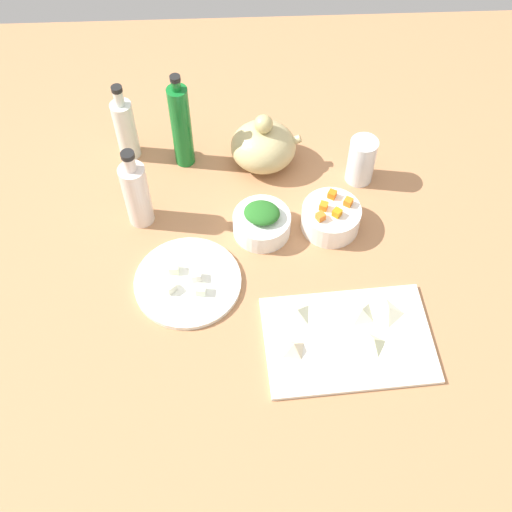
% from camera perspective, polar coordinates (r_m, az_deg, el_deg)
% --- Properties ---
extents(tabletop, '(1.90, 1.90, 0.03)m').
position_cam_1_polar(tabletop, '(1.48, 0.00, -1.44)').
color(tabletop, '#AD764D').
rests_on(tabletop, ground).
extents(cutting_board, '(0.37, 0.26, 0.01)m').
position_cam_1_polar(cutting_board, '(1.39, 8.14, -7.33)').
color(cutting_board, white).
rests_on(cutting_board, tabletop).
extents(plate_tofu, '(0.24, 0.24, 0.01)m').
position_cam_1_polar(plate_tofu, '(1.45, -6.06, -2.30)').
color(plate_tofu, white).
rests_on(plate_tofu, tabletop).
extents(bowl_greens, '(0.14, 0.14, 0.05)m').
position_cam_1_polar(bowl_greens, '(1.51, 0.51, 2.86)').
color(bowl_greens, white).
rests_on(bowl_greens, tabletop).
extents(bowl_carrots, '(0.14, 0.14, 0.06)m').
position_cam_1_polar(bowl_carrots, '(1.53, 6.63, 3.38)').
color(bowl_carrots, white).
rests_on(bowl_carrots, tabletop).
extents(teapot, '(0.18, 0.16, 0.16)m').
position_cam_1_polar(teapot, '(1.63, 0.67, 9.72)').
color(teapot, tan).
rests_on(teapot, tabletop).
extents(bottle_0, '(0.05, 0.05, 0.27)m').
position_cam_1_polar(bottle_0, '(1.61, -6.64, 11.39)').
color(bottle_0, '#146F29').
rests_on(bottle_0, tabletop).
extents(bottle_1, '(0.06, 0.06, 0.22)m').
position_cam_1_polar(bottle_1, '(1.51, -10.54, 5.49)').
color(bottle_1, silver).
rests_on(bottle_1, tabletop).
extents(bottle_2, '(0.05, 0.05, 0.22)m').
position_cam_1_polar(bottle_2, '(1.67, -11.48, 11.05)').
color(bottle_2, silver).
rests_on(bottle_2, tabletop).
extents(drinking_glass_0, '(0.07, 0.07, 0.13)m').
position_cam_1_polar(drinking_glass_0, '(1.62, 9.31, 8.34)').
color(drinking_glass_0, white).
rests_on(drinking_glass_0, tabletop).
extents(carrot_cube_0, '(0.02, 0.02, 0.02)m').
position_cam_1_polar(carrot_cube_0, '(1.50, 6.01, 4.41)').
color(carrot_cube_0, orange).
rests_on(carrot_cube_0, bowl_carrots).
extents(carrot_cube_1, '(0.02, 0.02, 0.02)m').
position_cam_1_polar(carrot_cube_1, '(1.51, 8.17, 4.76)').
color(carrot_cube_1, orange).
rests_on(carrot_cube_1, bowl_carrots).
extents(carrot_cube_2, '(0.02, 0.02, 0.02)m').
position_cam_1_polar(carrot_cube_2, '(1.52, 6.75, 5.44)').
color(carrot_cube_2, orange).
rests_on(carrot_cube_2, bowl_carrots).
extents(carrot_cube_3, '(0.02, 0.02, 0.02)m').
position_cam_1_polar(carrot_cube_3, '(1.48, 5.74, 3.50)').
color(carrot_cube_3, orange).
rests_on(carrot_cube_3, bowl_carrots).
extents(carrot_cube_4, '(0.03, 0.03, 0.02)m').
position_cam_1_polar(carrot_cube_4, '(1.49, 7.19, 3.81)').
color(carrot_cube_4, orange).
rests_on(carrot_cube_4, bowl_carrots).
extents(chopped_greens_mound, '(0.10, 0.09, 0.03)m').
position_cam_1_polar(chopped_greens_mound, '(1.48, 0.53, 3.85)').
color(chopped_greens_mound, '#256722').
rests_on(chopped_greens_mound, bowl_greens).
extents(tofu_cube_0, '(0.02, 0.02, 0.02)m').
position_cam_1_polar(tofu_cube_0, '(1.44, -5.33, -1.74)').
color(tofu_cube_0, white).
rests_on(tofu_cube_0, plate_tofu).
extents(tofu_cube_1, '(0.02, 0.02, 0.02)m').
position_cam_1_polar(tofu_cube_1, '(1.42, -4.91, -2.99)').
color(tofu_cube_1, white).
rests_on(tofu_cube_1, plate_tofu).
extents(tofu_cube_2, '(0.03, 0.03, 0.02)m').
position_cam_1_polar(tofu_cube_2, '(1.43, -7.63, -2.75)').
color(tofu_cube_2, silver).
rests_on(tofu_cube_2, plate_tofu).
extents(tofu_cube_3, '(0.02, 0.02, 0.02)m').
position_cam_1_polar(tofu_cube_3, '(1.46, -7.28, -1.08)').
color(tofu_cube_3, '#E6F2CB').
rests_on(tofu_cube_3, plate_tofu).
extents(dumpling_0, '(0.07, 0.07, 0.02)m').
position_cam_1_polar(dumpling_0, '(1.39, 3.68, -5.03)').
color(dumpling_0, beige).
rests_on(dumpling_0, cutting_board).
extents(dumpling_1, '(0.05, 0.05, 0.02)m').
position_cam_1_polar(dumpling_1, '(1.37, 10.34, -7.50)').
color(dumpling_1, beige).
rests_on(dumpling_1, cutting_board).
extents(dumpling_2, '(0.07, 0.07, 0.02)m').
position_cam_1_polar(dumpling_2, '(1.40, 9.33, -4.90)').
color(dumpling_2, beige).
rests_on(dumpling_2, cutting_board).
extents(dumpling_3, '(0.06, 0.06, 0.02)m').
position_cam_1_polar(dumpling_3, '(1.42, 11.62, -4.75)').
color(dumpling_3, beige).
rests_on(dumpling_3, cutting_board).
extents(dumpling_4, '(0.06, 0.06, 0.03)m').
position_cam_1_polar(dumpling_4, '(1.35, 3.34, -8.05)').
color(dumpling_4, beige).
rests_on(dumpling_4, cutting_board).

